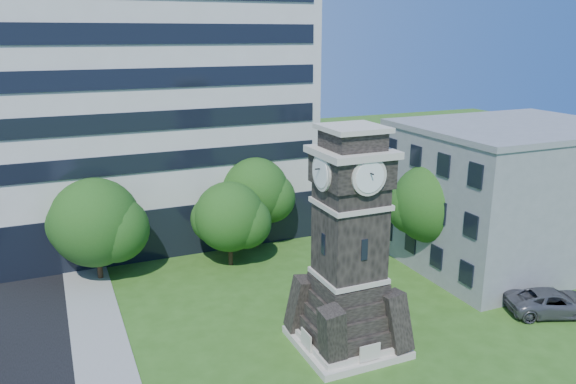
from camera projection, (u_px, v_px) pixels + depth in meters
name	position (u px, v px, depth m)	size (l,w,h in m)	color
ground	(313.00, 377.00, 28.15)	(160.00, 160.00, 0.00)	#2F5819
sidewalk	(105.00, 367.00, 28.92)	(3.00, 70.00, 0.06)	gray
clock_tower	(349.00, 256.00, 29.62)	(5.40, 5.40, 12.22)	beige
office_tall	(142.00, 64.00, 45.87)	(26.20, 15.11, 28.60)	silver
office_low	(510.00, 194.00, 41.44)	(15.20, 12.20, 10.40)	gray
car_east_lot	(553.00, 302.00, 34.30)	(2.57, 5.58, 1.55)	#4E4F54
park_bench	(369.00, 351.00, 29.56)	(1.74, 0.46, 0.90)	black
tree_nw	(97.00, 224.00, 38.46)	(6.75, 6.14, 7.23)	#332114
tree_nc	(230.00, 218.00, 40.91)	(5.66, 5.14, 6.34)	#332114
tree_ne	(256.00, 193.00, 44.29)	(5.85, 5.32, 7.32)	#332114
tree_east	(433.00, 206.00, 39.59)	(6.29, 5.71, 7.96)	#332114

